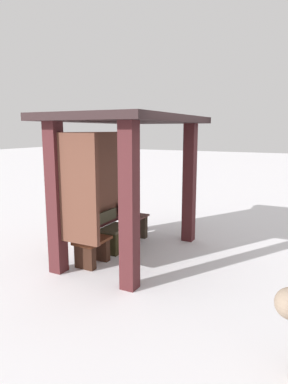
{
  "coord_description": "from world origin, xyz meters",
  "views": [
    {
      "loc": [
        -5.01,
        -2.82,
        2.16
      ],
      "look_at": [
        -0.29,
        -0.4,
        1.19
      ],
      "focal_mm": 31.79,
      "sensor_mm": 36.0,
      "label": 1
    }
  ],
  "objects_px": {
    "bench_left_inside": "(92,247)",
    "bench_center_inside": "(115,235)",
    "bench_right_inside": "(133,225)",
    "bus_shelter": "(121,157)"
  },
  "relations": [
    {
      "from": "bench_left_inside",
      "to": "bench_center_inside",
      "type": "xyz_separation_m",
      "value": [
        0.7,
        -0.0,
        0.01
      ]
    },
    {
      "from": "bench_left_inside",
      "to": "bench_center_inside",
      "type": "relative_size",
      "value": 0.97
    },
    {
      "from": "bench_right_inside",
      "to": "bench_left_inside",
      "type": "bearing_deg",
      "value": 179.96
    },
    {
      "from": "bus_shelter",
      "to": "bench_left_inside",
      "type": "relative_size",
      "value": 4.2
    },
    {
      "from": "bench_left_inside",
      "to": "bench_right_inside",
      "type": "distance_m",
      "value": 1.41
    },
    {
      "from": "bench_left_inside",
      "to": "bench_right_inside",
      "type": "height_order",
      "value": "bench_right_inside"
    },
    {
      "from": "bus_shelter",
      "to": "bench_right_inside",
      "type": "relative_size",
      "value": 3.87
    },
    {
      "from": "bench_center_inside",
      "to": "bench_left_inside",
      "type": "bearing_deg",
      "value": 179.95
    },
    {
      "from": "bench_right_inside",
      "to": "bus_shelter",
      "type": "bearing_deg",
      "value": -165.08
    },
    {
      "from": "bench_left_inside",
      "to": "bench_right_inside",
      "type": "relative_size",
      "value": 0.92
    }
  ]
}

